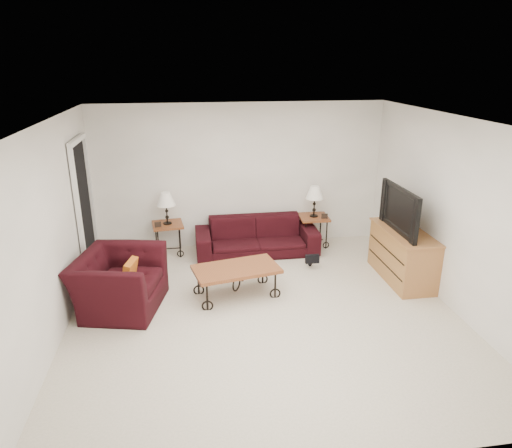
{
  "coord_description": "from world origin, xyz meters",
  "views": [
    {
      "loc": [
        -0.91,
        -5.28,
        3.16
      ],
      "look_at": [
        0.0,
        0.7,
        1.0
      ],
      "focal_mm": 32.4,
      "sensor_mm": 36.0,
      "label": 1
    }
  ],
  "objects_px": {
    "sofa": "(257,236)",
    "tv_stand": "(403,255)",
    "armchair": "(119,282)",
    "backpack": "(310,254)",
    "television": "(407,209)",
    "lamp_left": "(166,208)",
    "coffee_table": "(236,282)",
    "side_table_left": "(169,239)",
    "lamp_right": "(314,201)",
    "side_table_right": "(313,231)"
  },
  "relations": [
    {
      "from": "lamp_left",
      "to": "backpack",
      "type": "bearing_deg",
      "value": -21.1
    },
    {
      "from": "side_table_left",
      "to": "backpack",
      "type": "relative_size",
      "value": 1.24
    },
    {
      "from": "coffee_table",
      "to": "armchair",
      "type": "xyz_separation_m",
      "value": [
        -1.57,
        -0.08,
        0.16
      ]
    },
    {
      "from": "lamp_right",
      "to": "armchair",
      "type": "bearing_deg",
      "value": -150.71
    },
    {
      "from": "television",
      "to": "coffee_table",
      "type": "bearing_deg",
      "value": -86.1
    },
    {
      "from": "backpack",
      "to": "side_table_left",
      "type": "bearing_deg",
      "value": 178.96
    },
    {
      "from": "lamp_right",
      "to": "side_table_left",
      "type": "bearing_deg",
      "value": 180.0
    },
    {
      "from": "sofa",
      "to": "backpack",
      "type": "relative_size",
      "value": 4.7
    },
    {
      "from": "side_table_left",
      "to": "lamp_right",
      "type": "height_order",
      "value": "lamp_right"
    },
    {
      "from": "lamp_left",
      "to": "tv_stand",
      "type": "bearing_deg",
      "value": -23.2
    },
    {
      "from": "tv_stand",
      "to": "television",
      "type": "bearing_deg",
      "value": 180.0
    },
    {
      "from": "lamp_left",
      "to": "coffee_table",
      "type": "height_order",
      "value": "lamp_left"
    },
    {
      "from": "side_table_right",
      "to": "coffee_table",
      "type": "xyz_separation_m",
      "value": [
        -1.57,
        -1.68,
        -0.06
      ]
    },
    {
      "from": "armchair",
      "to": "backpack",
      "type": "xyz_separation_m",
      "value": [
        2.86,
        0.89,
        -0.16
      ]
    },
    {
      "from": "side_table_right",
      "to": "television",
      "type": "height_order",
      "value": "television"
    },
    {
      "from": "sofa",
      "to": "side_table_left",
      "type": "height_order",
      "value": "sofa"
    },
    {
      "from": "side_table_left",
      "to": "armchair",
      "type": "xyz_separation_m",
      "value": [
        -0.59,
        -1.76,
        0.11
      ]
    },
    {
      "from": "television",
      "to": "lamp_left",
      "type": "bearing_deg",
      "value": -113.32
    },
    {
      "from": "television",
      "to": "side_table_right",
      "type": "bearing_deg",
      "value": -147.79
    },
    {
      "from": "sofa",
      "to": "coffee_table",
      "type": "xyz_separation_m",
      "value": [
        -0.52,
        -1.5,
        -0.08
      ]
    },
    {
      "from": "sofa",
      "to": "lamp_right",
      "type": "bearing_deg",
      "value": 9.72
    },
    {
      "from": "sofa",
      "to": "lamp_right",
      "type": "relative_size",
      "value": 3.78
    },
    {
      "from": "sofa",
      "to": "armchair",
      "type": "relative_size",
      "value": 1.78
    },
    {
      "from": "lamp_left",
      "to": "coffee_table",
      "type": "xyz_separation_m",
      "value": [
        0.98,
        -1.68,
        -0.6
      ]
    },
    {
      "from": "tv_stand",
      "to": "backpack",
      "type": "bearing_deg",
      "value": 153.16
    },
    {
      "from": "side_table_left",
      "to": "coffee_table",
      "type": "xyz_separation_m",
      "value": [
        0.98,
        -1.68,
        -0.05
      ]
    },
    {
      "from": "coffee_table",
      "to": "armchair",
      "type": "distance_m",
      "value": 1.58
    },
    {
      "from": "coffee_table",
      "to": "side_table_left",
      "type": "bearing_deg",
      "value": 120.26
    },
    {
      "from": "sofa",
      "to": "television",
      "type": "distance_m",
      "value": 2.53
    },
    {
      "from": "lamp_right",
      "to": "tv_stand",
      "type": "bearing_deg",
      "value": -57.25
    },
    {
      "from": "side_table_left",
      "to": "tv_stand",
      "type": "distance_m",
      "value": 3.82
    },
    {
      "from": "side_table_left",
      "to": "coffee_table",
      "type": "distance_m",
      "value": 1.94
    },
    {
      "from": "television",
      "to": "armchair",
      "type": "bearing_deg",
      "value": -86.44
    },
    {
      "from": "sofa",
      "to": "coffee_table",
      "type": "relative_size",
      "value": 1.78
    },
    {
      "from": "armchair",
      "to": "television",
      "type": "bearing_deg",
      "value": -73.18
    },
    {
      "from": "side_table_right",
      "to": "armchair",
      "type": "height_order",
      "value": "armchair"
    },
    {
      "from": "lamp_left",
      "to": "tv_stand",
      "type": "height_order",
      "value": "lamp_left"
    },
    {
      "from": "tv_stand",
      "to": "backpack",
      "type": "height_order",
      "value": "tv_stand"
    },
    {
      "from": "armchair",
      "to": "backpack",
      "type": "height_order",
      "value": "armchair"
    },
    {
      "from": "sofa",
      "to": "armchair",
      "type": "height_order",
      "value": "armchair"
    },
    {
      "from": "side_table_left",
      "to": "coffee_table",
      "type": "bearing_deg",
      "value": -59.74
    },
    {
      "from": "lamp_right",
      "to": "armchair",
      "type": "xyz_separation_m",
      "value": [
        -3.14,
        -1.76,
        -0.44
      ]
    },
    {
      "from": "side_table_left",
      "to": "lamp_left",
      "type": "relative_size",
      "value": 1.0
    },
    {
      "from": "coffee_table",
      "to": "tv_stand",
      "type": "xyz_separation_m",
      "value": [
        2.53,
        0.17,
        0.17
      ]
    },
    {
      "from": "side_table_right",
      "to": "tv_stand",
      "type": "relative_size",
      "value": 0.42
    },
    {
      "from": "lamp_left",
      "to": "armchair",
      "type": "bearing_deg",
      "value": -108.59
    },
    {
      "from": "side_table_left",
      "to": "television",
      "type": "distance_m",
      "value": 3.89
    },
    {
      "from": "sofa",
      "to": "tv_stand",
      "type": "distance_m",
      "value": 2.42
    },
    {
      "from": "lamp_right",
      "to": "tv_stand",
      "type": "xyz_separation_m",
      "value": [
        0.97,
        -1.51,
        -0.43
      ]
    },
    {
      "from": "armchair",
      "to": "tv_stand",
      "type": "distance_m",
      "value": 4.11
    }
  ]
}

